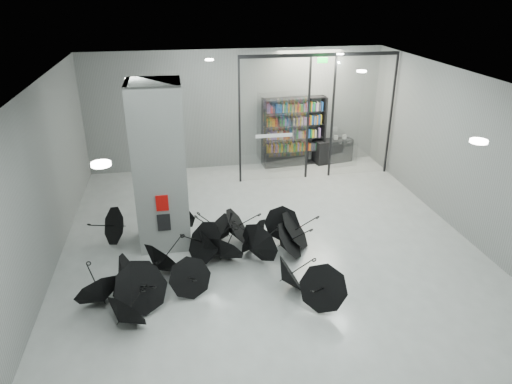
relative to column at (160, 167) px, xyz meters
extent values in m
plane|color=gray|center=(2.50, -2.00, -2.00)|extent=(14.00, 14.00, 0.00)
cube|color=slate|center=(2.50, -2.00, 2.00)|extent=(10.00, 14.00, 0.02)
cube|color=slate|center=(2.50, 5.00, 0.00)|extent=(10.00, 0.02, 4.00)
cube|color=slate|center=(-2.50, -2.00, 0.00)|extent=(0.02, 14.00, 4.00)
cube|color=slate|center=(7.50, -2.00, 0.00)|extent=(0.02, 14.00, 4.00)
cube|color=slate|center=(0.00, 0.00, 0.00)|extent=(1.20, 1.20, 4.00)
cube|color=#A50A07|center=(0.00, -0.62, -0.65)|extent=(0.28, 0.04, 0.38)
cube|color=black|center=(0.00, -0.62, -1.15)|extent=(0.30, 0.03, 0.42)
cube|color=#0CE533|center=(4.90, 3.30, 1.82)|extent=(0.30, 0.06, 0.15)
cube|color=silver|center=(3.50, 3.50, 0.00)|extent=(2.20, 0.02, 3.95)
cube|color=silver|center=(6.40, 3.50, 0.00)|extent=(2.00, 0.02, 3.95)
cube|color=black|center=(2.40, 3.50, 0.00)|extent=(0.06, 0.06, 4.00)
cube|color=black|center=(4.60, 3.50, 0.00)|extent=(0.06, 0.06, 4.00)
cube|color=black|center=(5.40, 3.50, 0.00)|extent=(0.06, 0.06, 4.00)
cube|color=black|center=(7.40, 3.50, 0.00)|extent=(0.06, 0.06, 4.00)
cube|color=black|center=(4.90, 3.50, 1.95)|extent=(5.00, 0.08, 0.10)
cube|color=black|center=(5.94, 4.77, -1.59)|extent=(1.46, 0.81, 0.82)
camera|label=1|loc=(0.40, -10.53, 3.97)|focal=33.01mm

